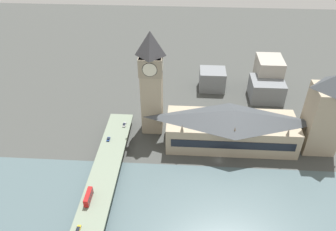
{
  "coord_description": "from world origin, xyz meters",
  "views": [
    {
      "loc": [
        -150.0,
        22.07,
        142.27
      ],
      "look_at": [
        22.27,
        32.89,
        16.81
      ],
      "focal_mm": 35.0,
      "sensor_mm": 36.0,
      "label": 1
    }
  ],
  "objects": [
    {
      "name": "ground_plane",
      "position": [
        0.0,
        0.0,
        0.0
      ],
      "size": [
        600.0,
        600.0,
        0.0
      ],
      "primitive_type": "plane",
      "color": "#424442"
    },
    {
      "name": "river_water",
      "position": [
        -32.25,
        0.0,
        0.15
      ],
      "size": [
        52.5,
        360.0,
        0.3
      ],
      "primitive_type": "cube",
      "color": "#4C6066",
      "rests_on": "ground_plane"
    },
    {
      "name": "parliament_hall",
      "position": [
        17.1,
        -8.0,
        13.02
      ],
      "size": [
        28.65,
        82.37,
        26.24
      ],
      "color": "tan",
      "rests_on": "ground_plane"
    },
    {
      "name": "clock_tower",
      "position": [
        29.96,
        43.92,
        38.24
      ],
      "size": [
        14.71,
        14.71,
        71.07
      ],
      "color": "tan",
      "rests_on": "ground_plane"
    },
    {
      "name": "victoria_tower",
      "position": [
        17.15,
        -62.92,
        26.46
      ],
      "size": [
        19.46,
        19.46,
        56.93
      ],
      "color": "tan",
      "rests_on": "ground_plane"
    },
    {
      "name": "road_bridge",
      "position": [
        -32.25,
        66.66,
        5.07
      ],
      "size": [
        137.01,
        16.02,
        6.27
      ],
      "color": "#5D6A59",
      "rests_on": "ground_plane"
    },
    {
      "name": "double_decker_bus_mid",
      "position": [
        -40.73,
        70.26,
        8.92
      ],
      "size": [
        10.41,
        2.49,
        4.82
      ],
      "color": "red",
      "rests_on": "road_bridge"
    },
    {
      "name": "car_northbound_lead",
      "position": [
        7.81,
        70.3,
        6.95
      ],
      "size": [
        3.83,
        1.83,
        1.35
      ],
      "color": "navy",
      "rests_on": "road_bridge"
    },
    {
      "name": "car_northbound_mid",
      "position": [
        23.56,
        62.72,
        6.97
      ],
      "size": [
        4.8,
        1.89,
        1.41
      ],
      "color": "silver",
      "rests_on": "road_bridge"
    },
    {
      "name": "car_southbound_lead",
      "position": [
        -58.92,
        70.69,
        6.94
      ],
      "size": [
        4.63,
        1.79,
        1.36
      ],
      "color": "gold",
      "rests_on": "road_bridge"
    },
    {
      "name": "city_block_west",
      "position": [
        73.93,
        -41.18,
        8.12
      ],
      "size": [
        23.27,
        25.19,
        16.24
      ],
      "color": "slate",
      "rests_on": "ground_plane"
    },
    {
      "name": "city_block_center",
      "position": [
        86.48,
        0.53,
        8.34
      ],
      "size": [
        18.1,
        20.75,
        16.68
      ],
      "color": "slate",
      "rests_on": "ground_plane"
    },
    {
      "name": "city_block_east",
      "position": [
        88.88,
        -44.13,
        13.66
      ],
      "size": [
        23.85,
        19.64,
        27.33
      ],
      "color": "#A39E93",
      "rests_on": "ground_plane"
    }
  ]
}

